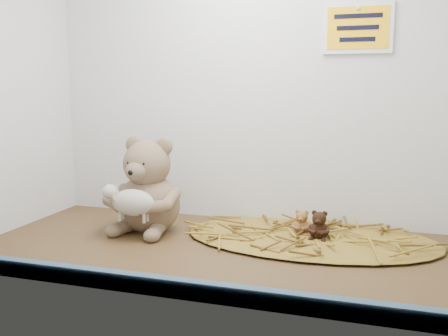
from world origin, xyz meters
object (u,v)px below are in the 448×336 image
(mini_teddy_brown, at_px, (319,224))
(mini_teddy_tan, at_px, (302,221))
(toy_lamb, at_px, (133,203))
(main_teddy, at_px, (149,184))

(mini_teddy_brown, bearing_deg, mini_teddy_tan, 152.16)
(toy_lamb, height_order, mini_teddy_brown, toy_lamb)
(toy_lamb, bearing_deg, main_teddy, 90.00)
(toy_lamb, xyz_separation_m, mini_teddy_brown, (0.46, 0.12, -0.05))
(toy_lamb, bearing_deg, mini_teddy_tan, 20.19)
(main_teddy, relative_size, mini_teddy_tan, 4.08)
(toy_lamb, height_order, mini_teddy_tan, toy_lamb)
(main_teddy, relative_size, toy_lamb, 1.74)
(main_teddy, height_order, mini_teddy_tan, main_teddy)
(mini_teddy_tan, bearing_deg, toy_lamb, -160.53)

